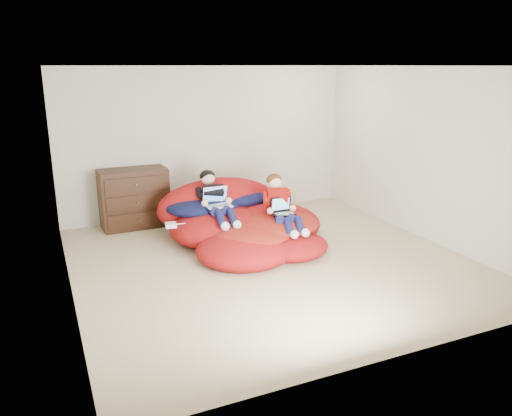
{
  "coord_description": "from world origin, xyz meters",
  "views": [
    {
      "loc": [
        -2.69,
        -5.57,
        2.51
      ],
      "look_at": [
        -0.14,
        0.19,
        0.7
      ],
      "focal_mm": 35.0,
      "sensor_mm": 36.0,
      "label": 1
    }
  ],
  "objects_px": {
    "beanbag_pile": "(242,223)",
    "laptop_black": "(282,209)",
    "dresser": "(134,198)",
    "older_boy": "(215,197)",
    "laptop_white": "(217,201)",
    "younger_boy": "(281,204)"
  },
  "relations": [
    {
      "from": "beanbag_pile",
      "to": "laptop_black",
      "type": "distance_m",
      "value": 0.7
    },
    {
      "from": "laptop_black",
      "to": "dresser",
      "type": "bearing_deg",
      "value": 133.82
    },
    {
      "from": "dresser",
      "to": "older_boy",
      "type": "bearing_deg",
      "value": -50.07
    },
    {
      "from": "dresser",
      "to": "laptop_white",
      "type": "height_order",
      "value": "dresser"
    },
    {
      "from": "older_boy",
      "to": "laptop_black",
      "type": "relative_size",
      "value": 3.77
    },
    {
      "from": "beanbag_pile",
      "to": "laptop_white",
      "type": "height_order",
      "value": "beanbag_pile"
    },
    {
      "from": "older_boy",
      "to": "laptop_black",
      "type": "bearing_deg",
      "value": -40.43
    },
    {
      "from": "older_boy",
      "to": "laptop_black",
      "type": "height_order",
      "value": "older_boy"
    },
    {
      "from": "laptop_black",
      "to": "laptop_white",
      "type": "bearing_deg",
      "value": 144.05
    },
    {
      "from": "beanbag_pile",
      "to": "laptop_black",
      "type": "bearing_deg",
      "value": -49.1
    },
    {
      "from": "younger_boy",
      "to": "laptop_black",
      "type": "height_order",
      "value": "younger_boy"
    },
    {
      "from": "dresser",
      "to": "beanbag_pile",
      "type": "relative_size",
      "value": 0.45
    },
    {
      "from": "beanbag_pile",
      "to": "older_boy",
      "type": "height_order",
      "value": "older_boy"
    },
    {
      "from": "beanbag_pile",
      "to": "laptop_black",
      "type": "height_order",
      "value": "beanbag_pile"
    },
    {
      "from": "older_boy",
      "to": "laptop_white",
      "type": "bearing_deg",
      "value": -90.0
    },
    {
      "from": "beanbag_pile",
      "to": "younger_boy",
      "type": "xyz_separation_m",
      "value": [
        0.42,
        -0.43,
        0.37
      ]
    },
    {
      "from": "older_boy",
      "to": "dresser",
      "type": "bearing_deg",
      "value": 129.93
    },
    {
      "from": "dresser",
      "to": "younger_boy",
      "type": "relative_size",
      "value": 1.1
    },
    {
      "from": "beanbag_pile",
      "to": "laptop_black",
      "type": "xyz_separation_m",
      "value": [
        0.42,
        -0.48,
        0.29
      ]
    },
    {
      "from": "younger_boy",
      "to": "laptop_white",
      "type": "distance_m",
      "value": 0.93
    },
    {
      "from": "beanbag_pile",
      "to": "laptop_white",
      "type": "relative_size",
      "value": 6.51
    },
    {
      "from": "beanbag_pile",
      "to": "younger_boy",
      "type": "bearing_deg",
      "value": -46.13
    }
  ]
}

